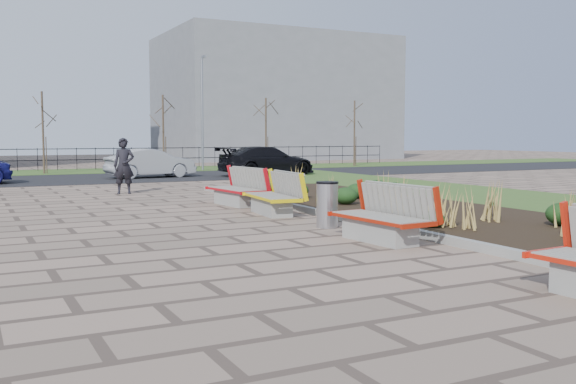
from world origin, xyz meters
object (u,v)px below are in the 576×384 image
pedestrian (124,166)px  car_silver (151,163)px  bench_b (379,214)px  car_black (267,161)px  lamp_east (202,114)px  bench_d (235,187)px  bench_c (271,194)px  litter_bin (327,205)px

pedestrian → car_silver: (2.84, 7.44, -0.24)m
bench_b → car_black: size_ratio=0.45×
bench_b → lamp_east: (5.00, 23.62, 2.54)m
bench_d → lamp_east: 17.77m
bench_c → car_silver: size_ratio=0.54×
bench_d → car_black: 13.00m
bench_d → lamp_east: (5.00, 16.86, 2.54)m
bench_d → car_silver: bearing=79.9°
car_black → lamp_east: size_ratio=0.78×
bench_b → lamp_east: size_ratio=0.35×
litter_bin → bench_c: bearing=92.1°
pedestrian → car_silver: size_ratio=0.46×
litter_bin → car_silver: car_silver is taller
pedestrian → car_black: 10.43m
lamp_east → bench_c: bearing=-104.6°
pedestrian → bench_d: bearing=-51.3°
bench_d → car_silver: size_ratio=0.54×
bench_c → pedestrian: size_ratio=1.16×
bench_b → car_silver: (0.96, 19.07, 0.16)m
car_black → lamp_east: lamp_east is taller
bench_d → litter_bin: bench_d is taller
car_silver → bench_d: bearing=168.3°
bench_c → lamp_east: lamp_east is taller
bench_b → car_silver: size_ratio=0.54×
bench_b → litter_bin: 1.98m
litter_bin → car_silver: bearing=87.1°
litter_bin → car_silver: 17.12m
lamp_east → bench_b: bearing=-102.0°
litter_bin → lamp_east: (4.91, 21.64, 2.58)m
bench_d → litter_bin: size_ratio=2.27×
litter_bin → bench_d: bearing=91.1°
pedestrian → car_black: size_ratio=0.39×
car_black → litter_bin: bearing=153.7°
bench_c → car_black: car_black is taller
pedestrian → lamp_east: 13.98m
pedestrian → lamp_east: (6.88, 11.98, 2.13)m
bench_d → pedestrian: 5.25m
bench_c → lamp_east: 19.96m
bench_b → bench_c: (0.00, 4.47, 0.00)m
bench_b → litter_bin: (0.09, 1.98, -0.04)m
bench_d → car_black: bearing=55.6°
bench_c → litter_bin: 2.49m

